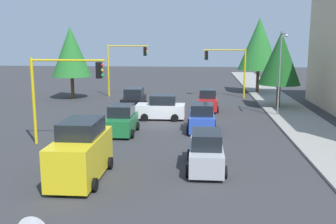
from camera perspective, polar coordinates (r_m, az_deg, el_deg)
The scene contains 17 objects.
ground_plane at distance 29.80m, azimuth -0.55°, elevation -1.84°, with size 120.00×120.00×0.00m, color #353538.
sidewalk_kerb at distance 35.45m, azimuth 17.37°, elevation -0.17°, with size 80.00×4.00×0.15m, color gray.
lane_arrow_near at distance 19.45m, azimuth -12.62°, elevation -9.04°, with size 2.40×1.10×1.10m.
traffic_signal_far_left at distance 43.15m, azimuth 8.67°, elevation 7.06°, with size 0.36×4.59×5.33m.
traffic_signal_near_right at distance 24.55m, azimuth -15.12°, elevation 4.03°, with size 0.36×4.59×5.32m.
traffic_signal_far_right at distance 43.82m, azimuth -6.42°, elevation 7.52°, with size 0.36×4.59×5.75m.
street_lamp_curbside at distance 33.30m, azimuth 16.10°, elevation 6.64°, with size 2.15×0.28×7.00m.
tree_roadside_mid at distance 37.74m, azimuth 16.02°, elevation 7.50°, with size 3.87×3.87×7.05m.
tree_roadside_far at distance 47.47m, azimuth 13.12°, elevation 9.62°, with size 4.79×4.79×8.78m.
tree_opposite_side at distance 43.18m, azimuth -13.94°, elevation 8.50°, with size 4.19×4.19×7.65m.
delivery_van_yellow at distance 18.71m, azimuth -12.53°, elevation -5.72°, with size 4.80×2.22×2.77m.
car_blue at distance 27.68m, azimuth 4.94°, elevation -0.96°, with size 3.72×2.05×1.98m.
car_white at distance 31.61m, azimuth -0.99°, elevation 0.56°, with size 2.04×3.88×1.98m.
car_red at distance 35.55m, azimuth 5.74°, elevation 1.65°, with size 3.74×1.94×1.98m.
car_green at distance 27.03m, azimuth -6.82°, elevation -1.28°, with size 3.72×2.11×1.98m.
car_silver at distance 19.75m, azimuth 5.57°, elevation -5.79°, with size 4.18×1.94×1.98m.
car_black at distance 35.89m, azimuth -4.99°, elevation 1.75°, with size 3.95×2.10×1.98m.
Camera 1 is at (28.96, 2.61, 6.52)m, focal length 41.89 mm.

